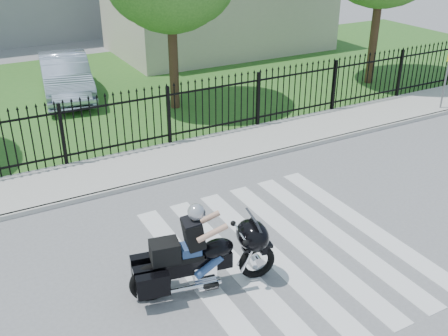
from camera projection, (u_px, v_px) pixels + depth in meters
ground at (288, 250)px, 10.60m from camera, size 120.00×120.00×0.00m
crosswalk at (288, 250)px, 10.60m from camera, size 5.00×5.50×0.01m
sidewalk at (185, 157)px, 14.52m from camera, size 40.00×2.00×0.12m
curb at (201, 171)px, 13.73m from camera, size 40.00×0.12×0.12m
grass_strip at (108, 91)px, 20.05m from camera, size 40.00×12.00×0.02m
iron_fence at (169, 117)px, 14.93m from camera, size 26.00×0.04×1.80m
building_low at (219, 13)px, 25.46m from camera, size 10.00×6.00×3.50m
motorcycle_rider at (200, 254)px, 9.21m from camera, size 2.70×1.21×1.80m
parked_car at (66, 76)px, 19.00m from camera, size 2.31×4.90×1.55m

